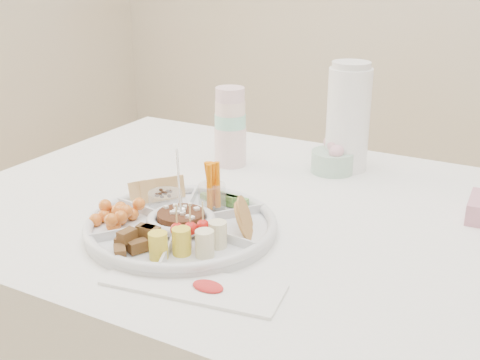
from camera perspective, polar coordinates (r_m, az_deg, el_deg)
The scene contains 13 objects.
dining_table at distance 1.51m, azimuth 4.07°, elevation -16.36°, with size 1.52×1.02×0.76m, color white.
party_tray at distance 1.22m, azimuth -5.60°, elevation -4.08°, with size 0.38×0.38×0.04m, color silver.
bean_dip at distance 1.21m, azimuth -5.61°, elevation -3.76°, with size 0.10×0.10×0.04m, color #341C13.
tortillas at distance 1.19m, azimuth 0.53°, elevation -3.45°, with size 0.10×0.10×0.06m, color tan, non-canonical shape.
carrot_cucumber at distance 1.29m, azimuth -1.84°, elevation -0.46°, with size 0.11×0.11×0.10m, color orange, non-canonical shape.
pita_raisins at distance 1.32m, azimuth -7.42°, elevation -1.04°, with size 0.10×0.10×0.06m, color tan, non-canonical shape.
cherries at distance 1.24m, azimuth -11.51°, elevation -3.18°, with size 0.12×0.12×0.05m, color orange, non-canonical shape.
granola_chunks at distance 1.13m, azimuth -10.02°, elevation -5.67°, with size 0.09×0.09×0.04m, color brown, non-canonical shape.
banana_tomato at distance 1.09m, azimuth -3.48°, elevation -5.00°, with size 0.11×0.11×0.09m, color #D3C856, non-canonical shape.
cup_stack at distance 1.57m, azimuth -0.94°, elevation 5.49°, with size 0.08×0.08×0.23m, color beige.
thermos at distance 1.56m, azimuth 10.23°, elevation 6.02°, with size 0.11×0.11×0.28m, color white.
flower_bowl at distance 1.56m, azimuth 8.81°, elevation 2.22°, with size 0.11×0.11×0.08m, color #A8D6C2.
placemat at distance 1.04m, azimuth -4.48°, elevation -9.90°, with size 0.31×0.10×0.01m, color white.
Camera 1 is at (0.49, -1.10, 1.29)m, focal length 45.00 mm.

